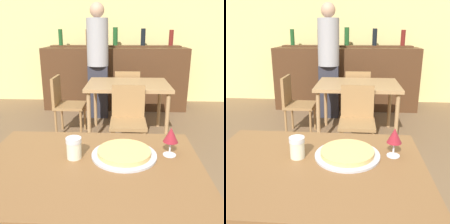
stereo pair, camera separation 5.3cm
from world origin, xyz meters
TOP-DOWN VIEW (x-y plane):
  - wall_back at (0.00, 4.03)m, footprint 8.00×0.05m
  - dining_table_near at (0.00, 0.00)m, footprint 1.14×0.82m
  - dining_table_far at (0.22, 2.17)m, footprint 1.08×0.84m
  - bar_counter at (0.00, 3.53)m, footprint 2.60×0.56m
  - bar_back_shelf at (0.02, 3.67)m, footprint 2.39×0.24m
  - chair_far_side_front at (0.22, 1.58)m, footprint 0.40×0.40m
  - chair_far_side_back at (0.22, 2.77)m, footprint 0.40×0.40m
  - chair_far_side_left at (-0.65, 2.17)m, footprint 0.40×0.40m
  - pizza_tray at (0.17, 0.10)m, footprint 0.35×0.35m
  - cheese_shaker at (-0.09, 0.07)m, footprint 0.08×0.08m
  - person_standing at (-0.26, 2.95)m, footprint 0.34×0.34m
  - wine_glass at (0.42, 0.12)m, footprint 0.08×0.08m

SIDE VIEW (x-z plane):
  - chair_far_side_front at x=0.22m, z-range 0.07..0.89m
  - chair_far_side_back at x=0.22m, z-range 0.07..0.89m
  - chair_far_side_left at x=-0.65m, z-range 0.07..0.89m
  - bar_counter at x=0.00m, z-range 0.00..1.12m
  - dining_table_far at x=0.22m, z-range 0.29..1.04m
  - dining_table_near at x=0.00m, z-range 0.30..1.07m
  - pizza_tray at x=0.17m, z-range 0.77..0.80m
  - cheese_shaker at x=-0.09m, z-range 0.77..0.88m
  - wine_glass at x=0.42m, z-range 0.80..0.96m
  - person_standing at x=-0.26m, z-range 0.08..1.91m
  - bar_back_shelf at x=0.02m, z-range 1.02..1.37m
  - wall_back at x=0.00m, z-range 0.00..2.80m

